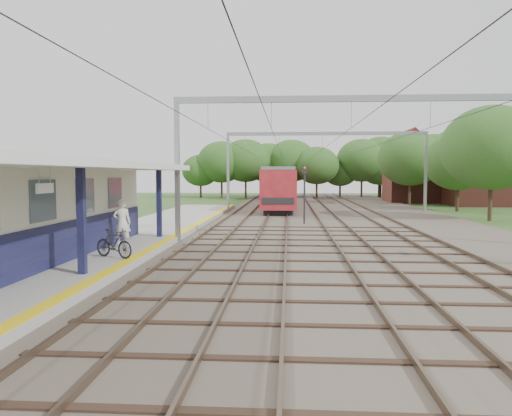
{
  "coord_description": "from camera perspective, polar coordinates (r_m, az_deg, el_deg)",
  "views": [
    {
      "loc": [
        0.33,
        -8.56,
        3.37
      ],
      "look_at": [
        -1.38,
        17.28,
        1.6
      ],
      "focal_mm": 35.0,
      "sensor_mm": 36.0,
      "label": 1
    }
  ],
  "objects": [
    {
      "name": "ground",
      "position": [
        9.2,
        1.53,
        -17.57
      ],
      "size": [
        160.0,
        160.0,
        0.0
      ],
      "primitive_type": "plane",
      "color": "#2D4C1E",
      "rests_on": "ground"
    },
    {
      "name": "ballast_bed",
      "position": [
        38.87,
        9.18,
        -1.04
      ],
      "size": [
        18.0,
        90.0,
        0.1
      ],
      "primitive_type": "cube",
      "color": "#473D33",
      "rests_on": "ground"
    },
    {
      "name": "platform",
      "position": [
        24.09,
        -15.26,
        -3.85
      ],
      "size": [
        5.0,
        52.0,
        0.35
      ],
      "primitive_type": "cube",
      "color": "gray",
      "rests_on": "ground"
    },
    {
      "name": "yellow_stripe",
      "position": [
        23.43,
        -10.05,
        -3.54
      ],
      "size": [
        0.45,
        52.0,
        0.01
      ],
      "primitive_type": "cube",
      "color": "yellow",
      "rests_on": "platform"
    },
    {
      "name": "station_building",
      "position": [
        18.13,
        -26.77,
        -0.7
      ],
      "size": [
        3.41,
        18.0,
        3.4
      ],
      "color": "beige",
      "rests_on": "platform"
    },
    {
      "name": "canopy",
      "position": [
        16.66,
        -25.4,
        4.48
      ],
      "size": [
        6.4,
        20.0,
        3.44
      ],
      "color": "#121339",
      "rests_on": "platform"
    },
    {
      "name": "rail_tracks",
      "position": [
        38.71,
        5.5,
        -0.84
      ],
      "size": [
        11.8,
        88.0,
        0.15
      ],
      "color": "brown",
      "rests_on": "ballast_bed"
    },
    {
      "name": "catenary_system",
      "position": [
        34.04,
        9.0,
        7.47
      ],
      "size": [
        17.22,
        88.0,
        7.0
      ],
      "color": "gray",
      "rests_on": "ground"
    },
    {
      "name": "tree_band",
      "position": [
        65.79,
        6.87,
        5.23
      ],
      "size": [
        31.72,
        30.88,
        8.82
      ],
      "color": "#382619",
      "rests_on": "ground"
    },
    {
      "name": "house_near",
      "position": [
        58.34,
        24.57,
        3.18
      ],
      "size": [
        7.0,
        6.12,
        7.89
      ],
      "color": "brown",
      "rests_on": "ground"
    },
    {
      "name": "house_far",
      "position": [
        62.55,
        18.32,
        3.59
      ],
      "size": [
        8.0,
        6.12,
        8.66
      ],
      "color": "brown",
      "rests_on": "ground"
    },
    {
      "name": "person",
      "position": [
        21.59,
        -15.07,
        -1.63
      ],
      "size": [
        0.82,
        0.66,
        1.97
      ],
      "primitive_type": "imported",
      "rotation": [
        0.0,
        0.0,
        3.43
      ],
      "color": "white",
      "rests_on": "platform"
    },
    {
      "name": "bicycle",
      "position": [
        18.7,
        -15.93,
        -3.93
      ],
      "size": [
        1.76,
        1.19,
        1.04
      ],
      "primitive_type": "imported",
      "rotation": [
        0.0,
        0.0,
        1.12
      ],
      "color": "black",
      "rests_on": "platform"
    },
    {
      "name": "train",
      "position": [
        56.54,
        2.94,
        2.67
      ],
      "size": [
        2.93,
        36.51,
        3.85
      ],
      "color": "black",
      "rests_on": "ballast_bed"
    },
    {
      "name": "signal_post",
      "position": [
        32.84,
        5.56,
        2.08
      ],
      "size": [
        0.27,
        0.25,
        3.86
      ],
      "rotation": [
        0.0,
        0.0,
        0.07
      ],
      "color": "black",
      "rests_on": "ground"
    }
  ]
}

